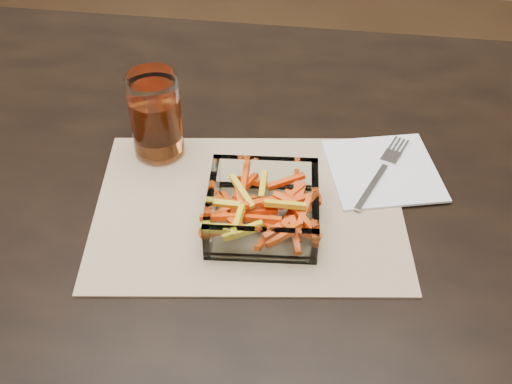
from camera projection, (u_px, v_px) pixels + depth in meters
The scene contains 6 objects.
dining_table at pixel (236, 199), 1.09m from camera, with size 1.60×0.90×0.75m.
placemat at pixel (249, 208), 0.95m from camera, with size 0.45×0.33×0.00m, color tan.
glass_bowl at pixel (263, 210), 0.90m from camera, with size 0.17×0.17×0.06m.
tumbler at pixel (156, 119), 1.00m from camera, with size 0.08×0.08×0.14m.
napkin at pixel (383, 170), 1.00m from camera, with size 0.16×0.16×0.00m, color white.
fork at pixel (383, 169), 1.00m from camera, with size 0.09×0.19×0.00m.
Camera 1 is at (0.14, -0.78, 1.41)m, focal length 45.00 mm.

